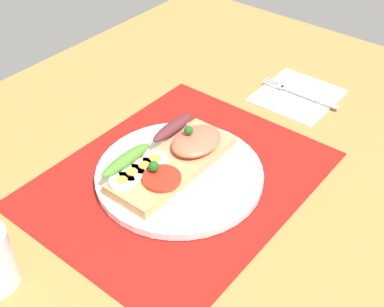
# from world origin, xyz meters

# --- Properties ---
(ground_plane) EXTENTS (1.20, 0.90, 0.03)m
(ground_plane) POSITION_xyz_m (0.00, 0.00, -0.02)
(ground_plane) COLOR olive
(placemat) EXTENTS (0.42, 0.34, 0.00)m
(placemat) POSITION_xyz_m (0.00, 0.00, 0.00)
(placemat) COLOR maroon
(placemat) RESTS_ON ground_plane
(plate) EXTENTS (0.25, 0.25, 0.01)m
(plate) POSITION_xyz_m (0.00, 0.00, 0.01)
(plate) COLOR white
(plate) RESTS_ON placemat
(sandwich_egg_tomato) EXTENTS (0.11, 0.10, 0.04)m
(sandwich_egg_tomato) POSITION_xyz_m (-0.05, 0.02, 0.03)
(sandwich_egg_tomato) COLOR tan
(sandwich_egg_tomato) RESTS_ON plate
(sandwich_salmon) EXTENTS (0.11, 0.10, 0.05)m
(sandwich_salmon) POSITION_xyz_m (0.05, 0.01, 0.03)
(sandwich_salmon) COLOR tan
(sandwich_salmon) RESTS_ON plate
(napkin) EXTENTS (0.15, 0.13, 0.01)m
(napkin) POSITION_xyz_m (0.31, -0.02, 0.00)
(napkin) COLOR white
(napkin) RESTS_ON ground_plane
(fork) EXTENTS (0.02, 0.15, 0.00)m
(fork) POSITION_xyz_m (0.31, -0.02, 0.01)
(fork) COLOR #B7B7BC
(fork) RESTS_ON napkin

